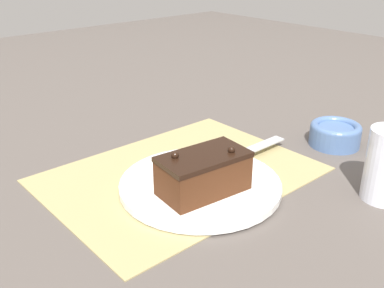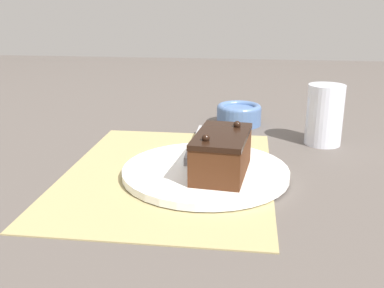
% 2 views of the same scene
% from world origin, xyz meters
% --- Properties ---
extents(ground_plane, '(3.00, 3.00, 0.00)m').
position_xyz_m(ground_plane, '(0.00, 0.00, 0.00)').
color(ground_plane, '#544C47').
extents(placemat_woven, '(0.46, 0.34, 0.00)m').
position_xyz_m(placemat_woven, '(0.00, 0.00, 0.00)').
color(placemat_woven, tan).
rests_on(placemat_woven, ground_plane).
extents(cake_plate, '(0.27, 0.27, 0.01)m').
position_xyz_m(cake_plate, '(0.01, 0.06, 0.01)').
color(cake_plate, white).
rests_on(cake_plate, placemat_woven).
extents(chocolate_cake, '(0.15, 0.09, 0.07)m').
position_xyz_m(chocolate_cake, '(0.03, 0.09, 0.05)').
color(chocolate_cake, '#472614').
rests_on(chocolate_cake, cake_plate).
extents(serving_knife, '(0.24, 0.02, 0.01)m').
position_xyz_m(serving_knife, '(-0.07, 0.04, 0.02)').
color(serving_knife, slate).
rests_on(serving_knife, cake_plate).
extents(drinking_glass, '(0.07, 0.07, 0.12)m').
position_xyz_m(drinking_glass, '(-0.20, 0.28, 0.06)').
color(drinking_glass, white).
rests_on(drinking_glass, ground_plane).
extents(small_bowl, '(0.10, 0.10, 0.05)m').
position_xyz_m(small_bowl, '(-0.32, 0.11, 0.03)').
color(small_bowl, '#4C6B9E').
rests_on(small_bowl, ground_plane).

